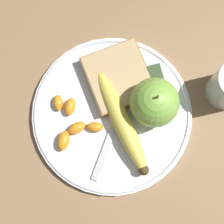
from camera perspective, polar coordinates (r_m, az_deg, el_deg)
The scene contains 12 objects.
ground_plane at distance 0.66m, azimuth 0.00°, elevation -0.48°, with size 3.00×3.00×0.00m, color olive.
plate at distance 0.66m, azimuth 0.00°, elevation -0.37°, with size 0.28×0.28×0.01m.
apple at distance 0.62m, azimuth 6.48°, elevation 1.43°, with size 0.08×0.08×0.09m.
banana at distance 0.63m, azimuth 1.47°, elevation -1.50°, with size 0.20×0.06×0.03m.
bread_slice at distance 0.66m, azimuth 0.97°, elevation 5.31°, with size 0.12×0.12×0.02m.
fork at distance 0.65m, azimuth 0.46°, elevation -1.86°, with size 0.15×0.12×0.00m.
jam_packet at distance 0.66m, azimuth 6.13°, elevation 4.92°, with size 0.05×0.04×0.02m.
orange_segment_0 at distance 0.65m, azimuth -6.43°, elevation 0.81°, with size 0.04×0.03×0.02m.
orange_segment_1 at distance 0.64m, azimuth -2.60°, elevation -2.28°, with size 0.03×0.03×0.02m.
orange_segment_2 at distance 0.66m, azimuth -8.23°, elevation 1.42°, with size 0.03×0.02×0.02m.
orange_segment_3 at distance 0.64m, azimuth -7.40°, elevation -4.36°, with size 0.04×0.03×0.02m.
orange_segment_4 at distance 0.64m, azimuth -5.39°, elevation -2.43°, with size 0.03×0.03×0.02m.
Camera 1 is at (-0.11, 0.03, 0.66)m, focal length 60.00 mm.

